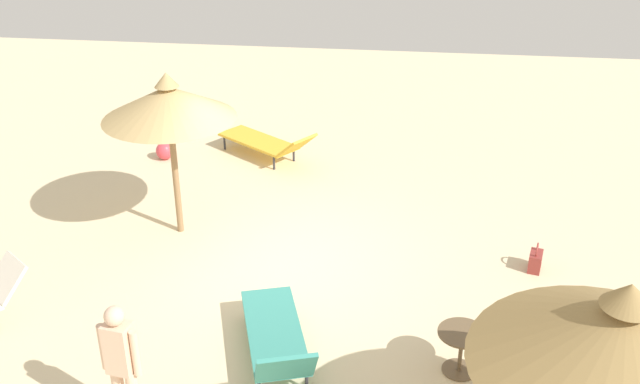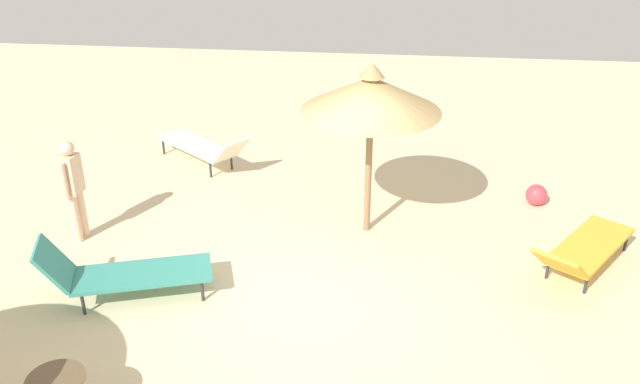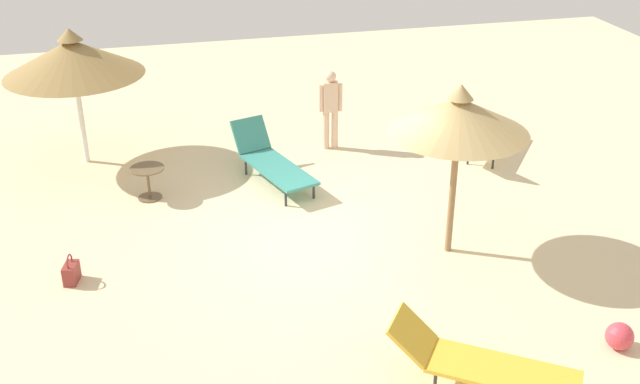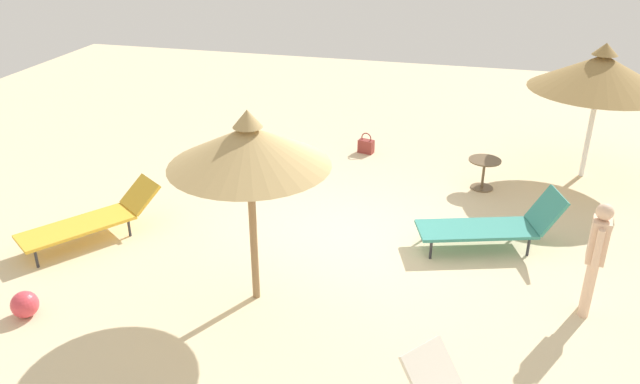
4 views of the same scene
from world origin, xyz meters
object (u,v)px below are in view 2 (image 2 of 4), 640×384
at_px(lounge_chair_center, 120,272).
at_px(lounge_chair_front, 204,147).
at_px(person_standing_back, 73,185).
at_px(beach_ball, 536,195).
at_px(parasol_umbrella_edge, 371,94).
at_px(lounge_chair_far_left, 583,250).

distance_m(lounge_chair_center, lounge_chair_front, 4.27).
xyz_separation_m(person_standing_back, beach_ball, (1.91, -7.08, -0.73)).
height_order(parasol_umbrella_edge, lounge_chair_front, parasol_umbrella_edge).
distance_m(lounge_chair_center, person_standing_back, 1.93).
xyz_separation_m(lounge_chair_far_left, lounge_chair_front, (2.97, 6.18, 0.02)).
relative_size(parasol_umbrella_edge, lounge_chair_center, 1.19).
relative_size(lounge_chair_front, beach_ball, 5.88).
bearing_deg(parasol_umbrella_edge, person_standing_back, 99.89).
bearing_deg(lounge_chair_far_left, parasol_umbrella_edge, 73.99).
height_order(lounge_chair_front, beach_ball, lounge_chair_front).
xyz_separation_m(lounge_chair_front, person_standing_back, (-2.85, 1.17, 0.52)).
height_order(parasol_umbrella_edge, lounge_chair_center, parasol_umbrella_edge).
bearing_deg(person_standing_back, beach_ball, -74.89).
relative_size(lounge_chair_far_left, person_standing_back, 1.36).
height_order(parasol_umbrella_edge, lounge_chair_far_left, parasol_umbrella_edge).
bearing_deg(beach_ball, person_standing_back, 105.11).
relative_size(lounge_chair_center, person_standing_back, 1.41).
relative_size(parasol_umbrella_edge, person_standing_back, 1.68).
distance_m(lounge_chair_center, beach_ball, 6.77).
distance_m(lounge_chair_far_left, beach_ball, 2.06).
xyz_separation_m(parasol_umbrella_edge, lounge_chair_far_left, (-0.87, -3.04, -1.85)).
relative_size(lounge_chair_far_left, beach_ball, 6.15).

